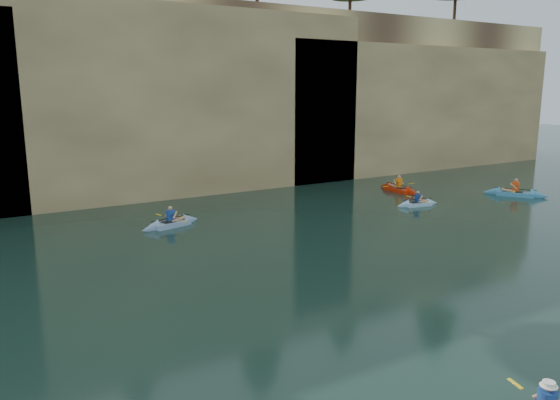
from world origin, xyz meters
TOP-DOWN VIEW (x-y plane):
  - ground at (0.00, 0.00)m, footprint 160.00×160.00m
  - cliff at (0.00, 30.00)m, footprint 70.00×16.00m
  - cliff_slab_center at (2.00, 22.60)m, footprint 24.00×2.40m
  - cliff_slab_east at (22.00, 22.60)m, footprint 26.00×2.40m
  - sea_cave_center at (-4.00, 21.95)m, footprint 3.50×1.00m
  - sea_cave_east at (10.00, 21.95)m, footprint 5.00×1.00m
  - kayaker_ltblue_near at (11.47, 12.75)m, footprint 2.71×2.07m
  - kayaker_red_far at (13.50, 16.36)m, footprint 2.53×3.54m
  - kayaker_ltblue_mid at (-1.74, 15.49)m, footprint 3.28×2.33m
  - kayaker_blue_east at (18.50, 11.70)m, footprint 2.63×3.54m

SIDE VIEW (x-z plane):
  - ground at x=0.00m, z-range 0.00..0.00m
  - kayaker_ltblue_near at x=11.47m, z-range -0.39..0.65m
  - kayaker_ltblue_mid at x=-1.74m, z-range -0.46..0.76m
  - kayaker_red_far at x=13.50m, z-range -0.49..0.81m
  - kayaker_blue_east at x=18.50m, z-range -0.50..0.82m
  - sea_cave_center at x=-4.00m, z-range 0.00..3.20m
  - sea_cave_east at x=10.00m, z-range 0.00..4.50m
  - cliff_slab_east at x=22.00m, z-range 0.00..9.84m
  - cliff_slab_center at x=2.00m, z-range 0.00..11.40m
  - cliff at x=0.00m, z-range 0.00..12.00m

